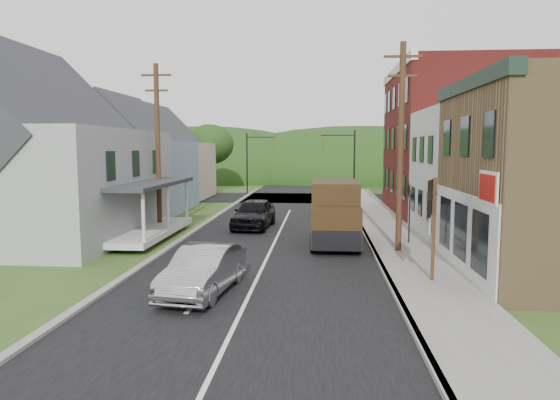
% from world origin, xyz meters
% --- Properties ---
extents(ground, '(120.00, 120.00, 0.00)m').
position_xyz_m(ground, '(0.00, 0.00, 0.00)').
color(ground, '#2D4719').
rests_on(ground, ground).
extents(road, '(9.00, 90.00, 0.02)m').
position_xyz_m(road, '(0.00, 10.00, 0.00)').
color(road, black).
rests_on(road, ground).
extents(cross_road, '(60.00, 9.00, 0.02)m').
position_xyz_m(cross_road, '(0.00, 27.00, 0.00)').
color(cross_road, black).
rests_on(cross_road, ground).
extents(sidewalk_right, '(2.80, 55.00, 0.15)m').
position_xyz_m(sidewalk_right, '(5.90, 8.00, 0.07)').
color(sidewalk_right, slate).
rests_on(sidewalk_right, ground).
extents(curb_right, '(0.20, 55.00, 0.15)m').
position_xyz_m(curb_right, '(4.55, 8.00, 0.07)').
color(curb_right, slate).
rests_on(curb_right, ground).
extents(curb_left, '(0.30, 55.00, 0.12)m').
position_xyz_m(curb_left, '(-4.65, 8.00, 0.06)').
color(curb_left, slate).
rests_on(curb_left, ground).
extents(storefront_white, '(8.00, 7.00, 6.50)m').
position_xyz_m(storefront_white, '(11.30, 7.50, 3.25)').
color(storefront_white, silver).
rests_on(storefront_white, ground).
extents(storefront_red, '(8.00, 12.00, 10.00)m').
position_xyz_m(storefront_red, '(11.30, 17.00, 5.00)').
color(storefront_red, maroon).
rests_on(storefront_red, ground).
extents(house_gray, '(10.20, 12.24, 8.35)m').
position_xyz_m(house_gray, '(-12.00, 6.00, 4.23)').
color(house_gray, '#929497').
rests_on(house_gray, ground).
extents(house_blue, '(7.14, 8.16, 7.28)m').
position_xyz_m(house_blue, '(-11.00, 17.00, 3.69)').
color(house_blue, '#8292B1').
rests_on(house_blue, ground).
extents(house_cream, '(7.14, 8.16, 7.28)m').
position_xyz_m(house_cream, '(-11.50, 26.00, 3.69)').
color(house_cream, '#C1B395').
rests_on(house_cream, ground).
extents(utility_pole_right, '(1.60, 0.26, 9.00)m').
position_xyz_m(utility_pole_right, '(5.60, 3.50, 4.66)').
color(utility_pole_right, '#472D19').
rests_on(utility_pole_right, ground).
extents(utility_pole_left, '(1.60, 0.26, 9.00)m').
position_xyz_m(utility_pole_left, '(-6.50, 8.00, 4.66)').
color(utility_pole_left, '#472D19').
rests_on(utility_pole_left, ground).
extents(traffic_signal_right, '(2.87, 0.20, 6.00)m').
position_xyz_m(traffic_signal_right, '(4.30, 23.50, 3.76)').
color(traffic_signal_right, black).
rests_on(traffic_signal_right, ground).
extents(traffic_signal_left, '(2.87, 0.20, 6.00)m').
position_xyz_m(traffic_signal_left, '(-4.30, 30.50, 3.76)').
color(traffic_signal_left, black).
rests_on(traffic_signal_left, ground).
extents(tree_left_b, '(4.80, 4.80, 6.94)m').
position_xyz_m(tree_left_b, '(-17.00, 12.00, 4.88)').
color(tree_left_b, '#382616').
rests_on(tree_left_b, ground).
extents(tree_left_c, '(5.80, 5.80, 8.41)m').
position_xyz_m(tree_left_c, '(-19.00, 20.00, 5.94)').
color(tree_left_c, '#382616').
rests_on(tree_left_c, ground).
extents(tree_left_d, '(4.80, 4.80, 6.94)m').
position_xyz_m(tree_left_d, '(-9.00, 32.00, 4.88)').
color(tree_left_d, '#382616').
rests_on(tree_left_d, ground).
extents(forested_ridge, '(90.00, 30.00, 16.00)m').
position_xyz_m(forested_ridge, '(0.00, 55.00, 0.00)').
color(forested_ridge, '#19330F').
rests_on(forested_ridge, ground).
extents(silver_sedan, '(2.11, 4.66, 1.48)m').
position_xyz_m(silver_sedan, '(-1.46, -3.06, 0.74)').
color(silver_sedan, '#A4A4A8').
rests_on(silver_sedan, ground).
extents(dark_sedan, '(2.33, 5.03, 1.67)m').
position_xyz_m(dark_sedan, '(-1.58, 9.83, 0.83)').
color(dark_sedan, black).
rests_on(dark_sedan, ground).
extents(delivery_van, '(2.26, 5.38, 3.00)m').
position_xyz_m(delivery_van, '(2.90, 5.21, 1.52)').
color(delivery_van, black).
rests_on(delivery_van, ground).
extents(route_sign_cluster, '(0.75, 1.89, 3.47)m').
position_xyz_m(route_sign_cluster, '(5.93, -1.38, 2.40)').
color(route_sign_cluster, '#472D19').
rests_on(route_sign_cluster, sidewalk_right).
extents(warning_sign, '(0.14, 0.81, 2.92)m').
position_xyz_m(warning_sign, '(6.34, 5.32, 2.01)').
color(warning_sign, black).
rests_on(warning_sign, sidewalk_right).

